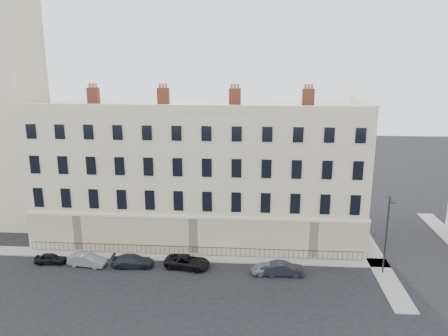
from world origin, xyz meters
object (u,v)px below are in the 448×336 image
Objects in this scene: car_d at (187,262)px; streetlamp at (387,232)px; car_f at (284,269)px; car_e at (269,268)px; car_b at (87,260)px; car_c at (133,261)px; car_a at (51,259)px.

car_d is 19.41m from streetlamp.
car_f is 10.32m from streetlamp.
car_e is 11.61m from streetlamp.
car_c is (4.63, 0.14, -0.02)m from car_b.
car_b is at bearing -97.08° from car_a.
car_a is 0.74× the size of car_c.
car_d reaches higher than car_e.
car_a is 0.69× the size of car_d.
car_e is (8.10, -0.69, -0.04)m from car_d.
car_e is (18.16, -0.37, -0.04)m from car_b.
car_b is 1.11× the size of car_e.
car_e is 0.44× the size of streetlamp.
car_f is (1.37, -0.09, 0.05)m from car_e.
car_c is at bearing -80.01° from car_b.
streetlamp is (29.11, 0.42, 3.74)m from car_b.
car_a is at bearing 95.49° from car_b.
car_a is 3.91m from car_b.
car_b is at bearing 100.92° from car_d.
streetlamp is at bearing -80.68° from car_d.
streetlamp is (9.58, 0.88, 3.74)m from car_f.
car_c is at bearing 79.93° from car_e.
car_b is 0.85× the size of car_d.
car_f reaches higher than car_d.
car_d is at bearing -79.87° from car_b.
car_b is 10.07m from car_d.
car_d is at bearing 82.60° from car_f.
car_c is 1.21× the size of car_e.
car_b is at bearing 87.38° from car_c.
car_d is (13.97, 0.14, 0.09)m from car_a.
car_c is at bearing 85.05° from car_f.
car_e is at bearing 83.42° from car_f.
car_f reaches higher than car_c.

